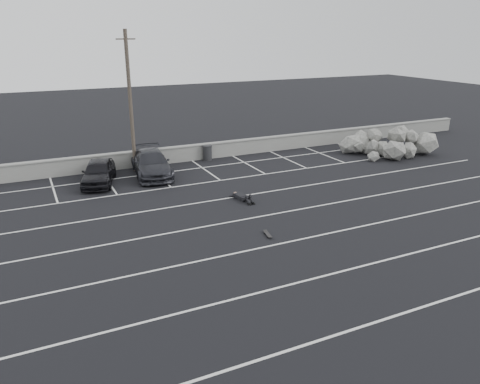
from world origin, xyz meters
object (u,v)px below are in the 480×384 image
utility_pole (130,102)px  riprap_pile (388,147)px  skateboard (268,234)px  car_right (151,163)px  trash_bin (207,153)px  car_left (99,172)px  person (240,194)px

utility_pole → riprap_pile: size_ratio=1.35×
riprap_pile → skateboard: bearing=-149.3°
utility_pole → riprap_pile: (16.97, -3.84, -3.64)m
car_right → riprap_pile: riprap_pile is taller
trash_bin → skateboard: trash_bin is taller
riprap_pile → skateboard: riprap_pile is taller
car_right → riprap_pile: 16.47m
car_right → utility_pole: bearing=122.9°
skateboard → utility_pole: bearing=112.8°
car_left → skateboard: size_ratio=5.94×
utility_pole → car_right: bearing=-64.0°
trash_bin → riprap_pile: riprap_pile is taller
car_right → person: car_right is taller
trash_bin → riprap_pile: (11.94, -4.24, 0.11)m
car_right → trash_bin: size_ratio=4.94×
car_right → utility_pole: (-0.68, 1.40, 3.53)m
car_right → skateboard: (2.07, -10.87, -0.67)m
car_right → person: 6.84m
car_left → riprap_pile: size_ratio=0.65×
car_right → utility_pole: size_ratio=0.60×
trash_bin → person: size_ratio=0.44×
car_right → skateboard: size_ratio=7.38×
car_left → person: car_left is taller
car_right → utility_pole: 3.86m
car_left → trash_bin: 7.83m
car_right → skateboard: car_right is taller
utility_pole → person: bearing=-63.8°
utility_pole → skateboard: size_ratio=12.27×
person → skateboard: size_ratio=3.40×
car_right → riprap_pile: size_ratio=0.81×
riprap_pile → person: 13.77m
trash_bin → skateboard: 12.88m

